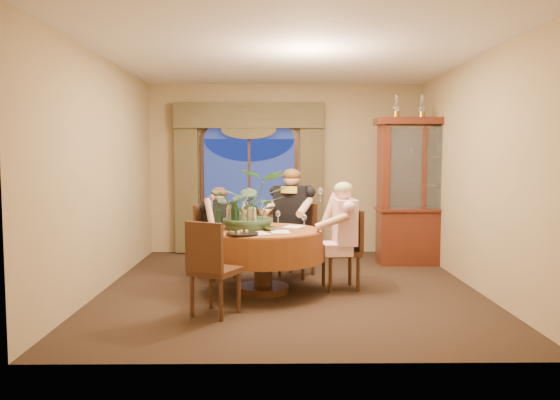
{
  "coord_description": "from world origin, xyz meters",
  "views": [
    {
      "loc": [
        -0.19,
        -6.63,
        1.61
      ],
      "look_at": [
        -0.12,
        -0.25,
        1.1
      ],
      "focal_mm": 35.0,
      "sensor_mm": 36.0,
      "label": 1
    }
  ],
  "objects_px": {
    "person_pink": "(345,236)",
    "wine_bottle_4": "(234,216)",
    "stoneware_vase": "(252,218)",
    "wine_bottle_3": "(237,214)",
    "chair_back": "(216,242)",
    "centerpiece_plant": "(251,179)",
    "oil_lamp_center": "(422,106)",
    "wine_bottle_2": "(218,217)",
    "oil_lamp_right": "(447,106)",
    "chair_right": "(341,250)",
    "dining_table": "(263,261)",
    "person_scarf": "(292,222)",
    "chair_front_left": "(215,268)",
    "oil_lamp_left": "(396,106)",
    "chair_back_right": "(297,241)",
    "china_cabinet": "(420,192)",
    "wine_bottle_1": "(244,215)",
    "person_back": "(219,232)",
    "wine_bottle_0": "(229,215)",
    "olive_bowl": "(270,229)"
  },
  "relations": [
    {
      "from": "chair_front_left",
      "to": "olive_bowl",
      "type": "height_order",
      "value": "chair_front_left"
    },
    {
      "from": "chair_back_right",
      "to": "centerpiece_plant",
      "type": "bearing_deg",
      "value": 78.18
    },
    {
      "from": "stoneware_vase",
      "to": "wine_bottle_3",
      "type": "relative_size",
      "value": 0.75
    },
    {
      "from": "person_scarf",
      "to": "olive_bowl",
      "type": "distance_m",
      "value": 1.07
    },
    {
      "from": "wine_bottle_0",
      "to": "dining_table",
      "type": "bearing_deg",
      "value": -13.67
    },
    {
      "from": "oil_lamp_center",
      "to": "chair_back",
      "type": "height_order",
      "value": "oil_lamp_center"
    },
    {
      "from": "stoneware_vase",
      "to": "dining_table",
      "type": "bearing_deg",
      "value": -37.37
    },
    {
      "from": "oil_lamp_right",
      "to": "wine_bottle_1",
      "type": "height_order",
      "value": "oil_lamp_right"
    },
    {
      "from": "dining_table",
      "to": "stoneware_vase",
      "type": "height_order",
      "value": "stoneware_vase"
    },
    {
      "from": "dining_table",
      "to": "person_pink",
      "type": "xyz_separation_m",
      "value": [
        0.98,
        0.07,
        0.28
      ]
    },
    {
      "from": "chair_right",
      "to": "person_scarf",
      "type": "relative_size",
      "value": 0.66
    },
    {
      "from": "stoneware_vase",
      "to": "wine_bottle_2",
      "type": "distance_m",
      "value": 0.44
    },
    {
      "from": "chair_back",
      "to": "wine_bottle_3",
      "type": "relative_size",
      "value": 2.91
    },
    {
      "from": "person_back",
      "to": "stoneware_vase",
      "type": "bearing_deg",
      "value": 86.83
    },
    {
      "from": "dining_table",
      "to": "china_cabinet",
      "type": "height_order",
      "value": "china_cabinet"
    },
    {
      "from": "dining_table",
      "to": "chair_front_left",
      "type": "distance_m",
      "value": 1.03
    },
    {
      "from": "chair_right",
      "to": "chair_front_left",
      "type": "distance_m",
      "value": 1.76
    },
    {
      "from": "olive_bowl",
      "to": "chair_right",
      "type": "bearing_deg",
      "value": 15.23
    },
    {
      "from": "oil_lamp_left",
      "to": "chair_back",
      "type": "relative_size",
      "value": 0.35
    },
    {
      "from": "chair_right",
      "to": "wine_bottle_3",
      "type": "height_order",
      "value": "wine_bottle_3"
    },
    {
      "from": "chair_back",
      "to": "person_pink",
      "type": "distance_m",
      "value": 1.76
    },
    {
      "from": "chair_back_right",
      "to": "chair_front_left",
      "type": "relative_size",
      "value": 1.0
    },
    {
      "from": "oil_lamp_right",
      "to": "chair_right",
      "type": "bearing_deg",
      "value": -138.1
    },
    {
      "from": "chair_back_right",
      "to": "wine_bottle_3",
      "type": "relative_size",
      "value": 2.91
    },
    {
      "from": "chair_back",
      "to": "centerpiece_plant",
      "type": "relative_size",
      "value": 0.95
    },
    {
      "from": "oil_lamp_center",
      "to": "wine_bottle_2",
      "type": "bearing_deg",
      "value": -146.88
    },
    {
      "from": "oil_lamp_center",
      "to": "chair_front_left",
      "type": "bearing_deg",
      "value": -136.53
    },
    {
      "from": "person_pink",
      "to": "wine_bottle_4",
      "type": "relative_size",
      "value": 3.98
    },
    {
      "from": "chair_front_left",
      "to": "wine_bottle_3",
      "type": "xyz_separation_m",
      "value": [
        0.14,
        1.11,
        0.44
      ]
    },
    {
      "from": "oil_lamp_right",
      "to": "person_scarf",
      "type": "distance_m",
      "value": 2.93
    },
    {
      "from": "olive_bowl",
      "to": "wine_bottle_3",
      "type": "bearing_deg",
      "value": 145.6
    },
    {
      "from": "oil_lamp_center",
      "to": "person_scarf",
      "type": "relative_size",
      "value": 0.23
    },
    {
      "from": "chair_back",
      "to": "centerpiece_plant",
      "type": "height_order",
      "value": "centerpiece_plant"
    },
    {
      "from": "olive_bowl",
      "to": "wine_bottle_0",
      "type": "xyz_separation_m",
      "value": [
        -0.49,
        0.19,
        0.14
      ]
    },
    {
      "from": "china_cabinet",
      "to": "chair_right",
      "type": "relative_size",
      "value": 2.27
    },
    {
      "from": "oil_lamp_right",
      "to": "stoneware_vase",
      "type": "distance_m",
      "value": 3.57
    },
    {
      "from": "oil_lamp_center",
      "to": "person_pink",
      "type": "distance_m",
      "value": 2.71
    },
    {
      "from": "person_back",
      "to": "wine_bottle_4",
      "type": "relative_size",
      "value": 3.67
    },
    {
      "from": "wine_bottle_1",
      "to": "wine_bottle_4",
      "type": "xyz_separation_m",
      "value": [
        -0.11,
        -0.07,
        0.0
      ]
    },
    {
      "from": "person_pink",
      "to": "wine_bottle_4",
      "type": "height_order",
      "value": "person_pink"
    },
    {
      "from": "oil_lamp_right",
      "to": "wine_bottle_4",
      "type": "height_order",
      "value": "oil_lamp_right"
    },
    {
      "from": "china_cabinet",
      "to": "chair_back",
      "type": "distance_m",
      "value": 3.16
    },
    {
      "from": "wine_bottle_3",
      "to": "wine_bottle_2",
      "type": "bearing_deg",
      "value": -120.9
    },
    {
      "from": "chair_right",
      "to": "wine_bottle_1",
      "type": "xyz_separation_m",
      "value": [
        -1.17,
        -0.1,
        0.44
      ]
    },
    {
      "from": "olive_bowl",
      "to": "person_scarf",
      "type": "bearing_deg",
      "value": 74.25
    },
    {
      "from": "oil_lamp_left",
      "to": "stoneware_vase",
      "type": "height_order",
      "value": "oil_lamp_left"
    },
    {
      "from": "chair_back_right",
      "to": "wine_bottle_0",
      "type": "bearing_deg",
      "value": 68.92
    },
    {
      "from": "person_back",
      "to": "oil_lamp_right",
      "type": "bearing_deg",
      "value": 158.57
    },
    {
      "from": "oil_lamp_left",
      "to": "wine_bottle_1",
      "type": "bearing_deg",
      "value": -142.28
    },
    {
      "from": "oil_lamp_left",
      "to": "oil_lamp_center",
      "type": "xyz_separation_m",
      "value": [
        0.38,
        0.0,
        0.0
      ]
    }
  ]
}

